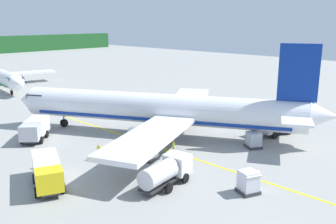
{
  "coord_description": "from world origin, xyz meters",
  "views": [
    {
      "loc": [
        -19.9,
        -8.98,
        14.33
      ],
      "look_at": [
        10.76,
        20.31,
        3.76
      ],
      "focal_mm": 39.28,
      "sensor_mm": 36.0,
      "label": 1
    }
  ],
  "objects_px": {
    "service_truck_pushback": "(166,171)",
    "cargo_container_mid": "(254,140)",
    "cargo_container_far": "(149,152)",
    "airliner_foreground": "(162,110)",
    "crew_marshaller": "(99,151)",
    "service_truck_fuel": "(272,126)",
    "cargo_container_near": "(248,182)",
    "service_truck_catering": "(47,171)",
    "crew_loader_right": "(46,158)",
    "service_truck_baggage": "(35,129)",
    "crew_loader_left": "(173,146)"
  },
  "relations": [
    {
      "from": "airliner_foreground",
      "to": "crew_loader_left",
      "type": "height_order",
      "value": "airliner_foreground"
    },
    {
      "from": "service_truck_catering",
      "to": "crew_loader_right",
      "type": "bearing_deg",
      "value": 63.13
    },
    {
      "from": "service_truck_catering",
      "to": "crew_marshaller",
      "type": "bearing_deg",
      "value": 14.64
    },
    {
      "from": "service_truck_baggage",
      "to": "cargo_container_near",
      "type": "xyz_separation_m",
      "value": [
        5.58,
        -26.78,
        -0.43
      ]
    },
    {
      "from": "airliner_foreground",
      "to": "crew_marshaller",
      "type": "bearing_deg",
      "value": -173.57
    },
    {
      "from": "service_truck_fuel",
      "to": "service_truck_baggage",
      "type": "xyz_separation_m",
      "value": [
        -21.88,
        20.2,
        0.26
      ]
    },
    {
      "from": "airliner_foreground",
      "to": "service_truck_pushback",
      "type": "distance_m",
      "value": 15.04
    },
    {
      "from": "service_truck_fuel",
      "to": "service_truck_pushback",
      "type": "bearing_deg",
      "value": -178.69
    },
    {
      "from": "service_truck_pushback",
      "to": "crew_marshaller",
      "type": "bearing_deg",
      "value": 92.27
    },
    {
      "from": "crew_loader_right",
      "to": "service_truck_catering",
      "type": "bearing_deg",
      "value": -116.87
    },
    {
      "from": "cargo_container_far",
      "to": "cargo_container_mid",
      "type": "bearing_deg",
      "value": -28.51
    },
    {
      "from": "service_truck_pushback",
      "to": "crew_loader_left",
      "type": "xyz_separation_m",
      "value": [
        6.24,
        4.89,
        -0.44
      ]
    },
    {
      "from": "service_truck_catering",
      "to": "service_truck_pushback",
      "type": "relative_size",
      "value": 1.17
    },
    {
      "from": "service_truck_baggage",
      "to": "cargo_container_near",
      "type": "relative_size",
      "value": 2.58
    },
    {
      "from": "airliner_foreground",
      "to": "cargo_container_near",
      "type": "xyz_separation_m",
      "value": [
        -6.63,
        -16.77,
        -2.39
      ]
    },
    {
      "from": "crew_loader_left",
      "to": "crew_loader_right",
      "type": "height_order",
      "value": "crew_loader_right"
    },
    {
      "from": "service_truck_catering",
      "to": "cargo_container_near",
      "type": "height_order",
      "value": "service_truck_catering"
    },
    {
      "from": "cargo_container_near",
      "to": "crew_loader_right",
      "type": "relative_size",
      "value": 1.21
    },
    {
      "from": "airliner_foreground",
      "to": "crew_loader_right",
      "type": "relative_size",
      "value": 21.69
    },
    {
      "from": "cargo_container_near",
      "to": "crew_loader_right",
      "type": "distance_m",
      "value": 19.75
    },
    {
      "from": "cargo_container_near",
      "to": "cargo_container_mid",
      "type": "height_order",
      "value": "cargo_container_near"
    },
    {
      "from": "service_truck_catering",
      "to": "cargo_container_near",
      "type": "distance_m",
      "value": 17.66
    },
    {
      "from": "airliner_foreground",
      "to": "cargo_container_far",
      "type": "bearing_deg",
      "value": -145.07
    },
    {
      "from": "service_truck_baggage",
      "to": "crew_marshaller",
      "type": "relative_size",
      "value": 3.22
    },
    {
      "from": "airliner_foreground",
      "to": "service_truck_baggage",
      "type": "distance_m",
      "value": 15.91
    },
    {
      "from": "service_truck_catering",
      "to": "crew_loader_left",
      "type": "height_order",
      "value": "service_truck_catering"
    },
    {
      "from": "cargo_container_near",
      "to": "crew_loader_left",
      "type": "height_order",
      "value": "cargo_container_near"
    },
    {
      "from": "cargo_container_near",
      "to": "crew_loader_left",
      "type": "xyz_separation_m",
      "value": [
        2.46,
        11.0,
        -0.05
      ]
    },
    {
      "from": "service_truck_pushback",
      "to": "cargo_container_near",
      "type": "relative_size",
      "value": 2.77
    },
    {
      "from": "airliner_foreground",
      "to": "cargo_container_mid",
      "type": "relative_size",
      "value": 17.26
    },
    {
      "from": "cargo_container_near",
      "to": "cargo_container_far",
      "type": "bearing_deg",
      "value": 92.81
    },
    {
      "from": "service_truck_catering",
      "to": "crew_loader_right",
      "type": "xyz_separation_m",
      "value": [
        1.89,
        3.73,
        -0.37
      ]
    },
    {
      "from": "service_truck_pushback",
      "to": "cargo_container_mid",
      "type": "height_order",
      "value": "service_truck_pushback"
    },
    {
      "from": "airliner_foreground",
      "to": "service_truck_catering",
      "type": "xyz_separation_m",
      "value": [
        -17.7,
        -3.02,
        -1.97
      ]
    },
    {
      "from": "service_truck_fuel",
      "to": "cargo_container_mid",
      "type": "distance_m",
      "value": 5.9
    },
    {
      "from": "service_truck_fuel",
      "to": "crew_loader_right",
      "type": "height_order",
      "value": "service_truck_fuel"
    },
    {
      "from": "service_truck_pushback",
      "to": "crew_loader_left",
      "type": "distance_m",
      "value": 7.94
    },
    {
      "from": "crew_loader_right",
      "to": "cargo_container_far",
      "type": "bearing_deg",
      "value": -33.76
    },
    {
      "from": "cargo_container_near",
      "to": "service_truck_catering",
      "type": "bearing_deg",
      "value": 128.81
    },
    {
      "from": "cargo_container_near",
      "to": "crew_loader_right",
      "type": "bearing_deg",
      "value": 117.68
    },
    {
      "from": "airliner_foreground",
      "to": "cargo_container_near",
      "type": "bearing_deg",
      "value": -111.58
    },
    {
      "from": "cargo_container_far",
      "to": "crew_loader_right",
      "type": "height_order",
      "value": "cargo_container_far"
    },
    {
      "from": "service_truck_fuel",
      "to": "crew_loader_left",
      "type": "xyz_separation_m",
      "value": [
        -13.84,
        4.43,
        -0.22
      ]
    },
    {
      "from": "service_truck_baggage",
      "to": "service_truck_pushback",
      "type": "bearing_deg",
      "value": -85.03
    },
    {
      "from": "cargo_container_near",
      "to": "crew_loader_right",
      "type": "height_order",
      "value": "cargo_container_near"
    },
    {
      "from": "crew_loader_left",
      "to": "service_truck_fuel",
      "type": "bearing_deg",
      "value": -17.74
    },
    {
      "from": "service_truck_pushback",
      "to": "crew_marshaller",
      "type": "xyz_separation_m",
      "value": [
        -0.37,
        9.44,
        -0.38
      ]
    },
    {
      "from": "service_truck_baggage",
      "to": "service_truck_pushback",
      "type": "relative_size",
      "value": 0.93
    },
    {
      "from": "cargo_container_mid",
      "to": "service_truck_catering",
      "type": "bearing_deg",
      "value": 159.59
    },
    {
      "from": "cargo_container_mid",
      "to": "cargo_container_far",
      "type": "relative_size",
      "value": 1.17
    }
  ]
}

